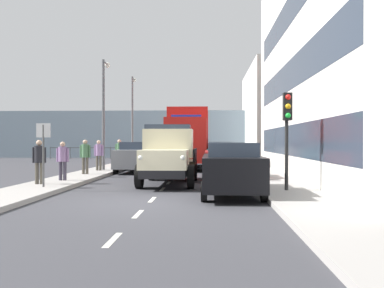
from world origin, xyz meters
name	(u,v)px	position (x,y,z in m)	size (l,w,h in m)	color
ground_plane	(176,175)	(0.00, -9.32, 0.00)	(80.00, 80.00, 0.00)	#38383D
sidewalk_left	(261,174)	(-4.41, -9.32, 0.07)	(2.03, 37.73, 0.15)	#9E9993
sidewalk_right	(93,173)	(4.41, -9.32, 0.07)	(2.03, 37.73, 0.15)	#9E9993
road_centreline_markings	(174,177)	(0.00, -8.10, 0.00)	(0.12, 32.38, 0.01)	silver
building_terrace	(375,51)	(-9.23, -7.02, 5.87)	(7.65, 20.87, 11.75)	silver
building_far_block	(289,115)	(-9.24, -27.01, 4.28)	(7.64, 14.02, 8.57)	silver
sea_horizon	(193,134)	(0.00, -31.18, 2.50)	(80.00, 0.80, 5.00)	gray
seawall_railing	(192,150)	(0.00, -27.58, 0.92)	(28.08, 0.08, 1.20)	#4C5156
truck_vintage_cream	(169,156)	(-0.07, -4.58, 1.18)	(2.17, 5.64, 2.43)	black
lorry_cargo_red	(189,136)	(-0.37, -14.66, 2.08)	(2.58, 8.20, 3.87)	red
car_black_kerbside_near	(232,168)	(-2.44, -1.39, 0.90)	(1.92, 4.37, 1.72)	black
car_red_kerbside_1	(225,160)	(-2.44, -6.91, 0.90)	(1.92, 3.93, 1.72)	#B21E1E
car_teal_kerbside_2	(222,156)	(-2.44, -12.25, 0.90)	(1.81, 4.40, 1.72)	#1E6670
car_white_kerbside_3	(219,153)	(-2.44, -18.31, 0.90)	(1.92, 4.15, 1.72)	white
car_grey_oppositeside_0	(136,156)	(2.44, -11.18, 0.90)	(1.90, 4.52, 1.72)	slate
car_silver_oppositeside_1	(153,153)	(2.44, -18.10, 0.90)	(1.93, 3.92, 1.72)	#B7BABF
pedestrian_in_dark_coat	(39,158)	(4.69, -3.25, 1.13)	(0.53, 0.34, 1.66)	#4C473D
pedestrian_by_lamp	(63,158)	(4.34, -4.74, 1.08)	(0.53, 0.34, 1.60)	#383342
pedestrian_couple_a	(85,154)	(4.38, -7.91, 1.14)	(0.53, 0.34, 1.69)	#4C473D
pedestrian_with_bag	(99,153)	(4.39, -10.39, 1.13)	(0.53, 0.34, 1.67)	#4C473D
pedestrian_near_railing	(119,151)	(3.93, -13.44, 1.16)	(0.53, 0.34, 1.72)	#383342
traffic_light_near	(287,120)	(-4.28, -1.68, 2.47)	(0.28, 0.41, 3.20)	black
lamp_post_promenade	(104,104)	(4.27, -11.07, 3.88)	(0.32, 1.14, 6.24)	#59595B
lamp_post_far	(133,111)	(4.49, -20.81, 4.19)	(0.32, 1.14, 6.83)	#59595B
street_sign	(43,144)	(4.14, -2.33, 1.68)	(0.50, 0.07, 2.25)	#4C4C4C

